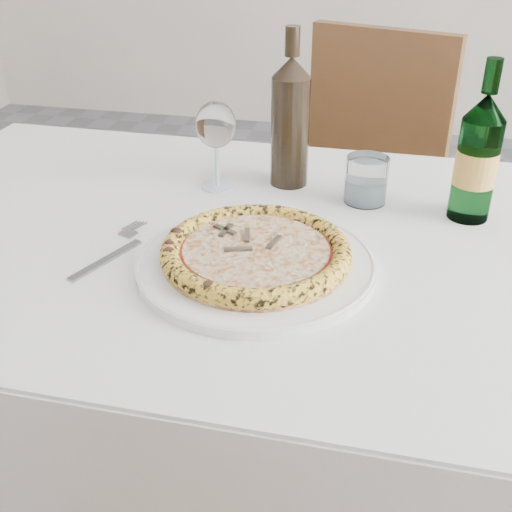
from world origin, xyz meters
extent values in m
cube|color=brown|center=(-0.21, 0.19, 0.73)|extent=(1.34, 0.78, 0.04)
cube|color=white|center=(-0.21, 0.19, 0.75)|extent=(1.40, 0.84, 0.01)
cube|color=white|center=(-0.21, 0.60, 0.64)|extent=(1.39, 0.01, 0.22)
cube|color=white|center=(-0.21, -0.22, 0.64)|extent=(1.39, 0.01, 0.22)
cylinder|color=brown|center=(-0.81, 0.51, 0.35)|extent=(0.06, 0.06, 0.71)
cube|color=brown|center=(-0.13, 0.84, 0.45)|extent=(0.49, 0.49, 0.04)
cube|color=brown|center=(-0.08, 1.00, 0.70)|extent=(0.38, 0.16, 0.46)
cylinder|color=brown|center=(0.08, 0.94, 0.21)|extent=(0.04, 0.04, 0.43)
cylinder|color=brown|center=(-0.02, 0.63, 0.21)|extent=(0.04, 0.04, 0.43)
cylinder|color=brown|center=(-0.24, 1.04, 0.21)|extent=(0.04, 0.04, 0.43)
cylinder|color=brown|center=(-0.34, 0.73, 0.21)|extent=(0.04, 0.04, 0.43)
cylinder|color=white|center=(-0.21, 0.09, 0.76)|extent=(0.35, 0.35, 0.01)
torus|color=white|center=(-0.21, 0.09, 0.77)|extent=(0.34, 0.34, 0.01)
cylinder|color=#E4A55D|center=(-0.21, 0.09, 0.78)|extent=(0.27, 0.27, 0.01)
torus|color=gold|center=(-0.21, 0.09, 0.78)|extent=(0.27, 0.27, 0.03)
cylinder|color=#B43C11|center=(-0.21, 0.09, 0.78)|extent=(0.23, 0.23, 0.00)
cylinder|color=#D9B78D|center=(-0.21, 0.09, 0.79)|extent=(0.21, 0.21, 0.00)
cube|color=brown|center=(-0.18, 0.09, 0.79)|extent=(0.04, 0.01, 0.00)
cube|color=brown|center=(-0.20, 0.13, 0.79)|extent=(0.02, 0.04, 0.00)
cube|color=brown|center=(-0.26, 0.12, 0.79)|extent=(0.04, 0.03, 0.00)
cube|color=brown|center=(-0.23, 0.07, 0.79)|extent=(0.04, 0.03, 0.00)
cube|color=brown|center=(-0.19, 0.04, 0.79)|extent=(0.02, 0.04, 0.00)
cube|color=gray|center=(-0.43, 0.06, 0.76)|extent=(0.06, 0.13, 0.00)
cube|color=gray|center=(-0.43, 0.14, 0.76)|extent=(0.03, 0.03, 0.00)
cylinder|color=gray|center=(-0.44, 0.17, 0.76)|extent=(0.00, 0.03, 0.00)
cylinder|color=gray|center=(-0.43, 0.17, 0.76)|extent=(0.00, 0.03, 0.00)
cylinder|color=gray|center=(-0.43, 0.17, 0.76)|extent=(0.00, 0.03, 0.00)
cylinder|color=gray|center=(-0.42, 0.17, 0.76)|extent=(0.00, 0.03, 0.00)
cylinder|color=silver|center=(-0.34, 0.35, 0.76)|extent=(0.06, 0.06, 0.00)
cylinder|color=silver|center=(-0.34, 0.35, 0.80)|extent=(0.01, 0.01, 0.08)
ellipsoid|color=silver|center=(-0.34, 0.35, 0.87)|extent=(0.07, 0.07, 0.08)
cylinder|color=silver|center=(-0.07, 0.35, 0.80)|extent=(0.07, 0.07, 0.08)
cylinder|color=#C5E8FF|center=(-0.07, 0.35, 0.78)|extent=(0.06, 0.06, 0.04)
cylinder|color=#397846|center=(0.10, 0.32, 0.84)|extent=(0.07, 0.07, 0.17)
cone|color=#397846|center=(0.10, 0.32, 0.94)|extent=(0.07, 0.07, 0.04)
cylinder|color=#397846|center=(0.10, 0.32, 0.99)|extent=(0.02, 0.02, 0.05)
cylinder|color=#E4D955|center=(0.10, 0.32, 0.84)|extent=(0.07, 0.07, 0.06)
cylinder|color=black|center=(-0.22, 0.40, 0.85)|extent=(0.07, 0.07, 0.20)
cone|color=black|center=(-0.22, 0.40, 0.97)|extent=(0.07, 0.07, 0.04)
cylinder|color=black|center=(-0.22, 0.40, 1.01)|extent=(0.03, 0.03, 0.05)
camera|label=1|loc=(-0.04, -0.69, 1.23)|focal=45.00mm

